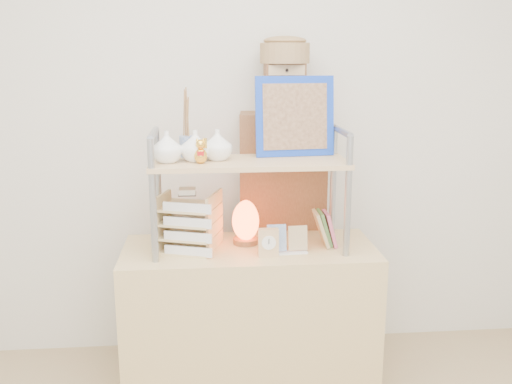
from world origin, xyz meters
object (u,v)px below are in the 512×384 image
at_px(desk, 250,320).
at_px(cabinet, 282,237).
at_px(letter_tray, 188,226).
at_px(salt_lamp, 246,222).

xyz_separation_m(desk, cabinet, (0.21, 0.37, 0.30)).
relative_size(cabinet, letter_tray, 4.46).
height_order(cabinet, salt_lamp, cabinet).
bearing_deg(cabinet, salt_lamp, -120.60).
distance_m(desk, letter_tray, 0.57).
bearing_deg(desk, cabinet, 60.70).
bearing_deg(salt_lamp, cabinet, 54.28).
bearing_deg(letter_tray, salt_lamp, 15.23).
bearing_deg(letter_tray, cabinet, 37.73).
relative_size(letter_tray, salt_lamp, 1.40).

